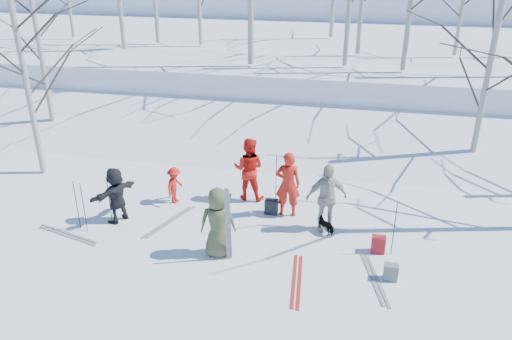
% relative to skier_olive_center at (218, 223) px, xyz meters
% --- Properties ---
extents(ground, '(120.00, 120.00, 0.00)m').
position_rel_skier_olive_center_xyz_m(ground, '(0.46, 0.55, -0.85)').
color(ground, white).
rests_on(ground, ground).
extents(snow_ramp, '(70.00, 9.49, 4.12)m').
position_rel_skier_olive_center_xyz_m(snow_ramp, '(0.46, 7.55, -0.70)').
color(snow_ramp, white).
rests_on(snow_ramp, ground).
extents(snow_plateau, '(70.00, 18.00, 2.20)m').
position_rel_skier_olive_center_xyz_m(snow_plateau, '(0.46, 17.55, 0.15)').
color(snow_plateau, white).
rests_on(snow_plateau, ground).
extents(skier_olive_center, '(0.93, 0.71, 1.70)m').
position_rel_skier_olive_center_xyz_m(skier_olive_center, '(0.00, 0.00, 0.00)').
color(skier_olive_center, '#444B2D').
rests_on(skier_olive_center, ground).
extents(skier_red_north, '(0.69, 0.49, 1.80)m').
position_rel_skier_olive_center_xyz_m(skier_red_north, '(1.28, 2.20, 0.05)').
color(skier_red_north, red).
rests_on(skier_red_north, ground).
extents(skier_redor_behind, '(0.91, 0.72, 1.82)m').
position_rel_skier_olive_center_xyz_m(skier_redor_behind, '(0.06, 2.91, 0.06)').
color(skier_redor_behind, red).
rests_on(skier_redor_behind, ground).
extents(skier_red_seated, '(0.49, 0.74, 1.06)m').
position_rel_skier_olive_center_xyz_m(skier_red_seated, '(-1.90, 2.24, -0.32)').
color(skier_red_seated, red).
rests_on(skier_red_seated, ground).
extents(skier_cream_east, '(1.14, 0.81, 1.80)m').
position_rel_skier_olive_center_xyz_m(skier_cream_east, '(2.33, 1.64, 0.05)').
color(skier_cream_east, beige).
rests_on(skier_cream_east, ground).
extents(skier_grey_west, '(0.99, 1.45, 1.51)m').
position_rel_skier_olive_center_xyz_m(skier_grey_west, '(-3.00, 0.96, -0.10)').
color(skier_grey_west, black).
rests_on(skier_grey_west, ground).
extents(dog, '(0.60, 0.54, 0.47)m').
position_rel_skier_olive_center_xyz_m(dog, '(2.38, 1.49, -0.61)').
color(dog, black).
rests_on(dog, ground).
extents(upright_ski_left, '(0.09, 0.16, 1.90)m').
position_rel_skier_olive_center_xyz_m(upright_ski_left, '(0.28, -0.22, 0.10)').
color(upright_ski_left, silver).
rests_on(upright_ski_left, ground).
extents(upright_ski_right, '(0.09, 0.23, 1.89)m').
position_rel_skier_olive_center_xyz_m(upright_ski_right, '(0.32, -0.19, 0.10)').
color(upright_ski_right, silver).
rests_on(upright_ski_right, ground).
extents(ski_pair_a, '(1.12, 2.00, 0.02)m').
position_rel_skier_olive_center_xyz_m(ski_pair_a, '(3.58, -0.23, -0.84)').
color(ski_pair_a, silver).
rests_on(ski_pair_a, ground).
extents(ski_pair_b, '(1.42, 2.03, 0.02)m').
position_rel_skier_olive_center_xyz_m(ski_pair_b, '(-1.68, 1.15, -0.84)').
color(ski_pair_b, silver).
rests_on(ski_pair_b, ground).
extents(ski_pair_c, '(0.53, 1.94, 0.02)m').
position_rel_skier_olive_center_xyz_m(ski_pair_c, '(1.93, -0.65, -0.84)').
color(ski_pair_c, '#AB2418').
rests_on(ski_pair_c, ground).
extents(ski_pair_d, '(1.17, 2.00, 0.02)m').
position_rel_skier_olive_center_xyz_m(ski_pair_d, '(-3.94, 0.01, -0.84)').
color(ski_pair_d, silver).
rests_on(ski_pair_d, ground).
extents(ski_pole_a, '(0.02, 0.02, 1.34)m').
position_rel_skier_olive_center_xyz_m(ski_pole_a, '(-3.57, 0.32, -0.18)').
color(ski_pole_a, black).
rests_on(ski_pole_a, ground).
extents(ski_pole_b, '(0.02, 0.02, 1.34)m').
position_rel_skier_olive_center_xyz_m(ski_pole_b, '(0.83, 2.99, -0.18)').
color(ski_pole_b, black).
rests_on(ski_pole_b, ground).
extents(ski_pole_c, '(0.02, 0.02, 1.34)m').
position_rel_skier_olive_center_xyz_m(ski_pole_c, '(-3.79, 0.37, -0.18)').
color(ski_pole_c, black).
rests_on(ski_pole_c, ground).
extents(ski_pole_d, '(0.02, 0.02, 1.34)m').
position_rel_skier_olive_center_xyz_m(ski_pole_d, '(3.96, 0.86, -0.18)').
color(ski_pole_d, black).
rests_on(ski_pole_d, ground).
extents(ski_pole_e, '(0.02, 0.02, 1.34)m').
position_rel_skier_olive_center_xyz_m(ski_pole_e, '(1.26, 3.08, -0.18)').
color(ski_pole_e, black).
rests_on(ski_pole_e, ground).
extents(ski_pole_f, '(0.02, 0.02, 1.34)m').
position_rel_skier_olive_center_xyz_m(ski_pole_f, '(-3.11, 0.78, -0.18)').
color(ski_pole_f, black).
rests_on(ski_pole_f, ground).
extents(backpack_red, '(0.32, 0.22, 0.42)m').
position_rel_skier_olive_center_xyz_m(backpack_red, '(3.65, 0.86, -0.64)').
color(backpack_red, maroon).
rests_on(backpack_red, ground).
extents(backpack_grey, '(0.30, 0.20, 0.38)m').
position_rel_skier_olive_center_xyz_m(backpack_grey, '(3.91, -0.17, -0.66)').
color(backpack_grey, slate).
rests_on(backpack_grey, ground).
extents(backpack_dark, '(0.34, 0.24, 0.40)m').
position_rel_skier_olive_center_xyz_m(backpack_dark, '(0.86, 2.16, -0.65)').
color(backpack_dark, black).
rests_on(backpack_dark, ground).
extents(birch_plateau_k, '(3.80, 3.80, 4.56)m').
position_rel_skier_olive_center_xyz_m(birch_plateau_k, '(6.81, 13.71, 3.63)').
color(birch_plateau_k, silver).
rests_on(birch_plateau_k, snow_plateau).
extents(birch_edge_a, '(4.36, 4.36, 5.36)m').
position_rel_skier_olive_center_xyz_m(birch_edge_a, '(-6.71, 3.23, 1.83)').
color(birch_edge_a, silver).
rests_on(birch_edge_a, ground).
extents(birch_edge_d, '(4.44, 4.44, 5.49)m').
position_rel_skier_olive_center_xyz_m(birch_edge_d, '(-8.36, 6.49, 1.90)').
color(birch_edge_d, silver).
rests_on(birch_edge_d, ground).
extents(birch_edge_e, '(4.38, 4.38, 5.40)m').
position_rel_skier_olive_center_xyz_m(birch_edge_e, '(6.65, 6.52, 1.85)').
color(birch_edge_e, silver).
rests_on(birch_edge_e, ground).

